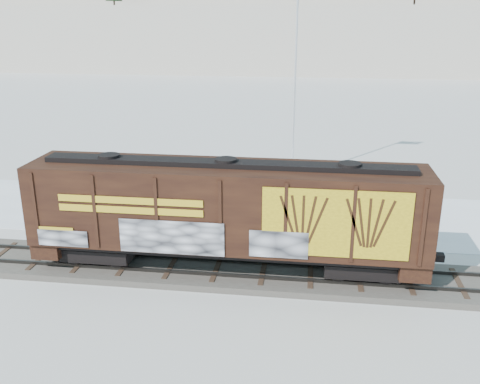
# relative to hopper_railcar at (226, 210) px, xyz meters

# --- Properties ---
(ground) EXTENTS (500.00, 500.00, 0.00)m
(ground) POSITION_rel_hopper_railcar_xyz_m (-0.44, 0.01, -2.99)
(ground) COLOR white
(ground) RESTS_ON ground
(rail_track) EXTENTS (50.00, 3.40, 0.43)m
(rail_track) POSITION_rel_hopper_railcar_xyz_m (-0.44, 0.01, -2.84)
(rail_track) COLOR #59544C
(rail_track) RESTS_ON ground
(parking_strip) EXTENTS (40.00, 8.00, 0.03)m
(parking_strip) POSITION_rel_hopper_railcar_xyz_m (-0.44, 7.51, -2.98)
(parking_strip) COLOR white
(parking_strip) RESTS_ON ground
(hopper_railcar) EXTENTS (16.29, 3.06, 4.63)m
(hopper_railcar) POSITION_rel_hopper_railcar_xyz_m (0.00, 0.00, 0.00)
(hopper_railcar) COLOR black
(hopper_railcar) RESTS_ON rail_track
(flagpole) EXTENTS (2.30, 0.90, 13.30)m
(flagpole) POSITION_rel_hopper_railcar_xyz_m (2.27, 14.43, 2.06)
(flagpole) COLOR silver
(flagpole) RESTS_ON ground
(car_silver) EXTENTS (4.27, 2.16, 1.39)m
(car_silver) POSITION_rel_hopper_railcar_xyz_m (-4.25, 8.43, -2.26)
(car_silver) COLOR #A9ABB0
(car_silver) RESTS_ON parking_strip
(car_white) EXTENTS (4.54, 2.90, 1.41)m
(car_white) POSITION_rel_hopper_railcar_xyz_m (4.01, 6.07, -2.25)
(car_white) COLOR white
(car_white) RESTS_ON parking_strip
(car_dark) EXTENTS (5.58, 3.77, 1.50)m
(car_dark) POSITION_rel_hopper_railcar_xyz_m (3.63, 6.87, -2.21)
(car_dark) COLOR #21242A
(car_dark) RESTS_ON parking_strip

